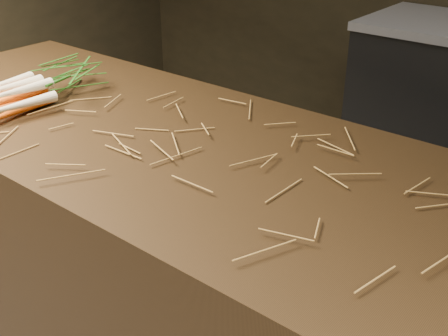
% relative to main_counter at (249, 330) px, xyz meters
% --- Properties ---
extents(main_counter, '(2.40, 0.70, 0.90)m').
position_rel_main_counter_xyz_m(main_counter, '(0.00, 0.00, 0.00)').
color(main_counter, black).
rests_on(main_counter, ground).
extents(straw_bedding, '(1.40, 0.60, 0.02)m').
position_rel_main_counter_xyz_m(straw_bedding, '(0.00, 0.00, 0.46)').
color(straw_bedding, olive).
rests_on(straw_bedding, main_counter).
extents(root_veg_bunch, '(0.19, 0.48, 0.09)m').
position_rel_main_counter_xyz_m(root_veg_bunch, '(-0.67, -0.04, 0.49)').
color(root_veg_bunch, '#C04A1D').
rests_on(root_veg_bunch, main_counter).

